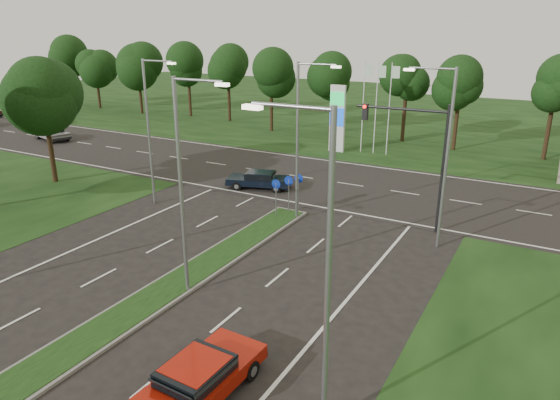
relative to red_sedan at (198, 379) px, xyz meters
The scene contains 18 objects.
ground 5.43m from the red_sedan, 168.43° to the right, with size 160.00×160.00×0.00m, color black.
verge_far 54.18m from the red_sedan, 95.59° to the left, with size 160.00×50.00×0.02m, color black.
cross_road 23.53m from the red_sedan, 102.96° to the left, with size 160.00×12.00×0.02m, color black.
median_kerb 6.06m from the red_sedan, 151.04° to the left, with size 2.00×26.00×0.12m, color slate.
streetlight_median_near 7.85m from the red_sedan, 130.99° to the left, with size 2.53×0.22×9.00m.
streetlight_median_far 16.13m from the red_sedan, 105.99° to the left, with size 2.53×0.22×9.00m.
streetlight_left_far 19.25m from the red_sedan, 136.42° to the left, with size 2.53×0.22×9.00m.
streetlight_right_far 15.94m from the red_sedan, 76.71° to the left, with size 2.53×0.22×9.00m.
streetlight_right_near 5.70m from the red_sedan, 14.63° to the left, with size 2.53×0.22×9.00m.
traffic_signal 17.48m from the red_sedan, 83.54° to the left, with size 5.10×0.42×7.00m.
median_signs 16.23m from the red_sedan, 109.00° to the left, with size 1.16×1.76×2.38m.
gas_pylon 33.32m from the red_sedan, 105.83° to the left, with size 5.80×1.26×8.00m.
tree_left_far 27.05m from the red_sedan, 150.99° to the left, with size 5.20×5.20×8.86m.
treeline_far 39.67m from the red_sedan, 97.59° to the left, with size 6.00×6.00×9.90m.
red_sedan is the anchor object (origin of this frame).
navy_sedan 21.19m from the red_sedan, 116.71° to the left, with size 4.72×3.05×1.21m.
far_car_a 42.60m from the red_sedan, 148.30° to the left, with size 4.86×3.01×1.30m.
far_car_b 52.61m from the red_sedan, 147.95° to the left, with size 4.06×2.35×1.10m.
Camera 1 is at (13.53, -8.51, 10.63)m, focal length 32.00 mm.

